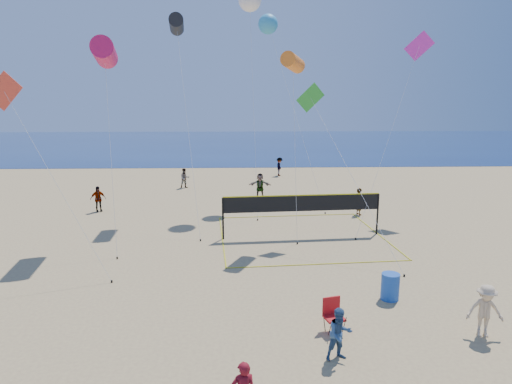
{
  "coord_description": "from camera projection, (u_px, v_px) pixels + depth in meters",
  "views": [
    {
      "loc": [
        -0.87,
        -11.58,
        7.66
      ],
      "look_at": [
        -0.4,
        2.0,
        4.77
      ],
      "focal_mm": 32.0,
      "sensor_mm": 36.0,
      "label": 1
    }
  ],
  "objects": [
    {
      "name": "far_person_2",
      "position": [
        359.0,
        202.0,
        29.66
      ],
      "size": [
        0.62,
        0.75,
        1.77
      ],
      "primitive_type": "imported",
      "rotation": [
        0.0,
        0.0,
        1.93
      ],
      "color": "gray",
      "rests_on": "ground"
    },
    {
      "name": "volleyball_net",
      "position": [
        302.0,
        208.0,
        24.93
      ],
      "size": [
        9.49,
        9.36,
        2.36
      ],
      "rotation": [
        0.0,
        0.0,
        0.08
      ],
      "color": "black",
      "rests_on": "ground"
    },
    {
      "name": "ground",
      "position": [
        273.0,
        371.0,
        12.94
      ],
      "size": [
        120.0,
        120.0,
        0.0
      ],
      "primitive_type": "plane",
      "color": "tan",
      "rests_on": "ground"
    },
    {
      "name": "far_person_3",
      "position": [
        185.0,
        178.0,
        38.3
      ],
      "size": [
        0.97,
        0.86,
        1.65
      ],
      "primitive_type": "imported",
      "rotation": [
        0.0,
        0.0,
        0.35
      ],
      "color": "gray",
      "rests_on": "ground"
    },
    {
      "name": "kite_7",
      "position": [
        268.0,
        24.0,
        32.19
      ],
      "size": [
        4.31,
        5.73,
        13.28
      ],
      "rotation": [
        0.0,
        0.0,
        0.04
      ],
      "color": "#349BD2",
      "rests_on": "ground"
    },
    {
      "name": "bystander_b",
      "position": [
        485.0,
        311.0,
        14.64
      ],
      "size": [
        1.24,
        0.86,
        1.75
      ],
      "primitive_type": "imported",
      "rotation": [
        0.0,
        0.0,
        -0.19
      ],
      "color": "#D0B38B",
      "rests_on": "ground"
    },
    {
      "name": "far_person_4",
      "position": [
        280.0,
        167.0,
        44.07
      ],
      "size": [
        0.88,
        1.26,
        1.78
      ],
      "primitive_type": "imported",
      "rotation": [
        0.0,
        0.0,
        1.37
      ],
      "color": "gray",
      "rests_on": "ground"
    },
    {
      "name": "far_person_1",
      "position": [
        260.0,
        185.0,
        34.92
      ],
      "size": [
        1.73,
        0.71,
        1.82
      ],
      "primitive_type": "imported",
      "rotation": [
        0.0,
        0.0,
        -0.11
      ],
      "color": "gray",
      "rests_on": "ground"
    },
    {
      "name": "ocean",
      "position": [
        246.0,
        144.0,
        73.54
      ],
      "size": [
        140.0,
        50.0,
        0.03
      ],
      "primitive_type": "cube",
      "color": "navy",
      "rests_on": "ground"
    },
    {
      "name": "bystander_a",
      "position": [
        340.0,
        334.0,
        13.35
      ],
      "size": [
        0.91,
        0.78,
        1.61
      ],
      "primitive_type": "imported",
      "rotation": [
        0.0,
        0.0,
        0.25
      ],
      "color": "#31527C",
      "rests_on": "ground"
    },
    {
      "name": "kite_2",
      "position": [
        293.0,
        63.0,
        23.53
      ],
      "size": [
        1.5,
        2.63,
        9.84
      ],
      "rotation": [
        0.0,
        0.0,
        -0.41
      ],
      "color": "orange",
      "rests_on": "ground"
    },
    {
      "name": "kite_6",
      "position": [
        250.0,
        0.0,
        30.37
      ],
      "size": [
        1.9,
        5.91,
        14.65
      ],
      "rotation": [
        0.0,
        0.0,
        0.29
      ],
      "color": "white",
      "rests_on": "ground"
    },
    {
      "name": "kite_0",
      "position": [
        104.0,
        53.0,
        23.08
      ],
      "size": [
        1.77,
        4.91,
        10.51
      ],
      "rotation": [
        0.0,
        0.0,
        0.18
      ],
      "color": "#D41756",
      "rests_on": "ground"
    },
    {
      "name": "trash_barrel",
      "position": [
        390.0,
        287.0,
        17.37
      ],
      "size": [
        0.74,
        0.74,
        1.03
      ],
      "primitive_type": "cylinder",
      "rotation": [
        0.0,
        0.0,
        0.07
      ],
      "color": "blue",
      "rests_on": "ground"
    },
    {
      "name": "camp_chair",
      "position": [
        333.0,
        312.0,
        15.02
      ],
      "size": [
        0.74,
        0.86,
        1.26
      ],
      "rotation": [
        0.0,
        0.0,
        0.26
      ],
      "color": "red",
      "rests_on": "ground"
    },
    {
      "name": "kite_1",
      "position": [
        176.0,
        24.0,
        28.47
      ],
      "size": [
        2.37,
        7.88,
        12.59
      ],
      "rotation": [
        0.0,
        0.0,
        0.11
      ],
      "color": "black",
      "rests_on": "ground"
    },
    {
      "name": "kite_5",
      "position": [
        416.0,
        55.0,
        28.59
      ],
      "size": [
        6.12,
        6.56,
        11.64
      ],
      "rotation": [
        0.0,
        0.0,
        -0.02
      ],
      "color": "#E42BC3",
      "rests_on": "ground"
    },
    {
      "name": "far_person_0",
      "position": [
        98.0,
        199.0,
        30.48
      ],
      "size": [
        1.09,
        0.85,
        1.73
      ],
      "primitive_type": "imported",
      "rotation": [
        0.0,
        0.0,
        0.49
      ],
      "color": "gray",
      "rests_on": "ground"
    },
    {
      "name": "kite_3",
      "position": [
        10.0,
        102.0,
        18.45
      ],
      "size": [
        4.98,
        1.36,
        8.63
      ],
      "rotation": [
        0.0,
        0.0,
        0.07
      ],
      "color": "#F3442E",
      "rests_on": "ground"
    },
    {
      "name": "kite_4",
      "position": [
        315.0,
        106.0,
        23.98
      ],
      "size": [
        4.1,
        6.65,
        8.33
      ],
      "rotation": [
        0.0,
        0.0,
        0.38
      ],
      "color": "green",
      "rests_on": "ground"
    }
  ]
}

